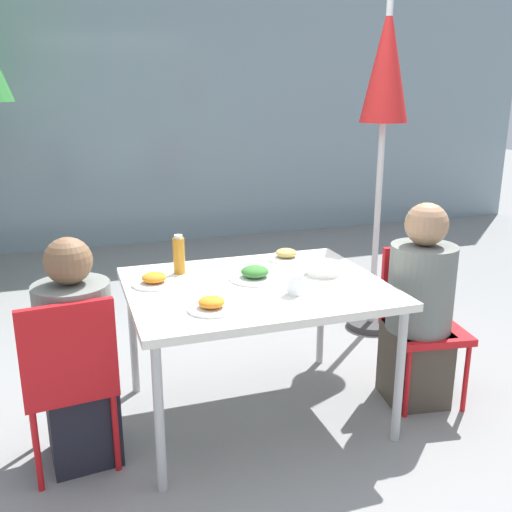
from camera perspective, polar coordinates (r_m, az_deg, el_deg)
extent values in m
plane|color=gray|center=(3.25, 0.00, -15.46)|extent=(24.00, 24.00, 0.00)
cube|color=gray|center=(6.68, -11.36, 14.10)|extent=(10.00, 0.20, 3.00)
cube|color=silver|center=(2.93, 0.00, -3.19)|extent=(1.30, 1.03, 0.04)
cylinder|color=#B7B7B7|center=(2.57, -9.66, -15.75)|extent=(0.04, 0.04, 0.71)
cylinder|color=#B7B7B7|center=(2.95, 14.16, -11.60)|extent=(0.04, 0.04, 0.71)
cylinder|color=#B7B7B7|center=(3.37, -12.19, -7.78)|extent=(0.04, 0.04, 0.71)
cylinder|color=#B7B7B7|center=(3.67, 6.51, -5.50)|extent=(0.04, 0.04, 0.71)
cube|color=red|center=(2.83, -18.28, -11.73)|extent=(0.44, 0.44, 0.04)
cube|color=red|center=(2.57, -18.22, -8.98)|extent=(0.40, 0.08, 0.42)
cylinder|color=red|center=(3.08, -21.54, -14.35)|extent=(0.03, 0.03, 0.40)
cylinder|color=red|center=(3.10, -15.11, -13.50)|extent=(0.03, 0.03, 0.40)
cylinder|color=red|center=(2.78, -21.04, -17.74)|extent=(0.03, 0.03, 0.40)
cylinder|color=red|center=(2.81, -13.84, -16.74)|extent=(0.03, 0.03, 0.40)
cube|color=black|center=(2.93, -16.92, -15.05)|extent=(0.34, 0.34, 0.44)
cylinder|color=slate|center=(2.73, -17.68, -7.08)|extent=(0.34, 0.34, 0.44)
sphere|color=brown|center=(2.63, -18.28, -0.47)|extent=(0.21, 0.21, 0.21)
cube|color=red|center=(3.34, 16.62, -7.20)|extent=(0.46, 0.46, 0.04)
cube|color=red|center=(3.41, 15.59, -2.48)|extent=(0.40, 0.10, 0.42)
cylinder|color=red|center=(3.37, 20.24, -11.40)|extent=(0.03, 0.03, 0.40)
cylinder|color=red|center=(3.23, 14.88, -12.23)|extent=(0.03, 0.03, 0.40)
cylinder|color=red|center=(3.64, 17.59, -9.08)|extent=(0.03, 0.03, 0.40)
cylinder|color=red|center=(3.50, 12.56, -9.71)|extent=(0.03, 0.03, 0.40)
cube|color=#473D33|center=(3.40, 15.58, -10.37)|extent=(0.36, 0.36, 0.44)
cylinder|color=slate|center=(3.23, 16.19, -3.06)|extent=(0.36, 0.36, 0.48)
sphere|color=#9E7556|center=(3.13, 16.69, 3.05)|extent=(0.23, 0.23, 0.23)
cylinder|color=#333333|center=(4.39, 11.40, -6.65)|extent=(0.36, 0.36, 0.05)
cylinder|color=#BCBCBC|center=(4.10, 12.27, 7.86)|extent=(0.04, 0.04, 2.28)
cone|color=red|center=(4.06, 12.93, 18.37)|extent=(0.32, 0.32, 0.78)
cylinder|color=white|center=(3.00, -0.11, -2.22)|extent=(0.27, 0.27, 0.01)
ellipsoid|color=#33702D|center=(2.98, -0.11, -1.56)|extent=(0.15, 0.15, 0.06)
cylinder|color=white|center=(3.36, 3.03, -0.21)|extent=(0.23, 0.23, 0.01)
ellipsoid|color=tan|center=(3.35, 3.03, 0.31)|extent=(0.13, 0.13, 0.05)
cylinder|color=white|center=(2.59, -4.47, -5.26)|extent=(0.22, 0.22, 0.01)
ellipsoid|color=orange|center=(2.58, -4.48, -4.62)|extent=(0.12, 0.12, 0.05)
cylinder|color=white|center=(2.96, -10.13, -2.72)|extent=(0.23, 0.23, 0.01)
ellipsoid|color=orange|center=(2.95, -10.16, -2.13)|extent=(0.13, 0.13, 0.05)
cylinder|color=#B7751E|center=(3.10, -7.71, 0.02)|extent=(0.06, 0.06, 0.20)
cylinder|color=white|center=(3.07, -7.79, 1.94)|extent=(0.04, 0.04, 0.02)
cylinder|color=white|center=(2.78, 3.84, -2.83)|extent=(0.08, 0.08, 0.10)
cylinder|color=white|center=(3.10, 6.79, -1.24)|extent=(0.19, 0.19, 0.06)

